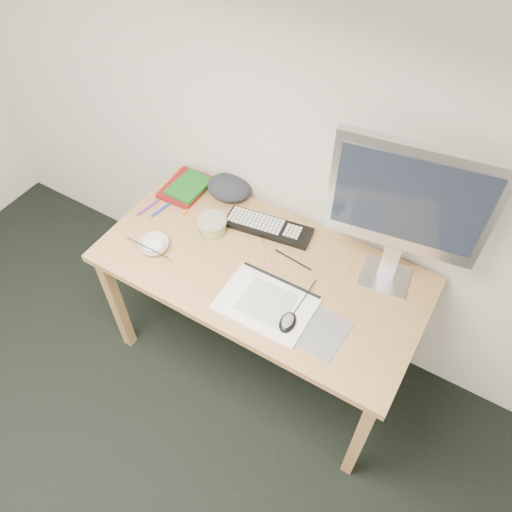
{
  "coord_description": "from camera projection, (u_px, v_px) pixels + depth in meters",
  "views": [
    {
      "loc": [
        0.95,
        0.28,
        2.4
      ],
      "look_at": [
        0.27,
        1.41,
        0.83
      ],
      "focal_mm": 35.0,
      "sensor_mm": 36.0,
      "label": 1
    }
  ],
  "objects": [
    {
      "name": "mousepad",
      "position": [
        316.0,
        330.0,
        1.92
      ],
      "size": [
        0.24,
        0.22,
        0.0
      ],
      "primitive_type": "cube",
      "rotation": [
        0.0,
        0.0,
        -0.07
      ],
      "color": "slate",
      "rests_on": "desk"
    },
    {
      "name": "marker_orange",
      "position": [
        190.0,
        206.0,
        2.35
      ],
      "size": [
        0.02,
        0.13,
        0.01
      ],
      "primitive_type": "cylinder",
      "rotation": [
        0.0,
        1.57,
        1.68
      ],
      "color": "orange",
      "rests_on": "desk"
    },
    {
      "name": "pencil_pink",
      "position": [
        256.0,
        255.0,
        2.16
      ],
      "size": [
        0.19,
        0.05,
        0.01
      ],
      "primitive_type": "cylinder",
      "rotation": [
        0.0,
        1.57,
        -0.2
      ],
      "color": "#D3697C",
      "rests_on": "desk"
    },
    {
      "name": "pencil_black",
      "position": [
        293.0,
        260.0,
        2.14
      ],
      "size": [
        0.19,
        0.03,
        0.01
      ],
      "primitive_type": "cylinder",
      "rotation": [
        0.0,
        1.57,
        -0.11
      ],
      "color": "black",
      "rests_on": "desk"
    },
    {
      "name": "sketchpad",
      "position": [
        266.0,
        303.0,
        2.0
      ],
      "size": [
        0.38,
        0.27,
        0.01
      ],
      "primitive_type": "cube",
      "rotation": [
        0.0,
        0.0,
        0.01
      ],
      "color": "white",
      "rests_on": "desk"
    },
    {
      "name": "mouse",
      "position": [
        288.0,
        321.0,
        1.92
      ],
      "size": [
        0.07,
        0.11,
        0.03
      ],
      "primitive_type": "ellipsoid",
      "rotation": [
        0.0,
        0.0,
        0.13
      ],
      "color": "black",
      "rests_on": "sketchpad"
    },
    {
      "name": "chopsticks",
      "position": [
        148.0,
        248.0,
        2.13
      ],
      "size": [
        0.24,
        0.02,
        0.02
      ],
      "primitive_type": "cylinder",
      "rotation": [
        0.0,
        1.57,
        -0.01
      ],
      "color": "silver",
      "rests_on": "rice_bowl"
    },
    {
      "name": "book_red",
      "position": [
        186.0,
        187.0,
        2.43
      ],
      "size": [
        0.19,
        0.25,
        0.02
      ],
      "primitive_type": "cube",
      "rotation": [
        0.0,
        0.0,
        0.04
      ],
      "color": "maroon",
      "rests_on": "desk"
    },
    {
      "name": "marker_purple",
      "position": [
        148.0,
        208.0,
        2.35
      ],
      "size": [
        0.03,
        0.13,
        0.01
      ],
      "primitive_type": "cylinder",
      "rotation": [
        0.0,
        1.57,
        1.41
      ],
      "color": "#762998",
      "rests_on": "desk"
    },
    {
      "name": "fruit_tub",
      "position": [
        212.0,
        225.0,
        2.24
      ],
      "size": [
        0.16,
        0.16,
        0.07
      ],
      "primitive_type": "cylinder",
      "rotation": [
        0.0,
        0.0,
        0.18
      ],
      "color": "#EAC852",
      "rests_on": "desk"
    },
    {
      "name": "cloth_lump",
      "position": [
        229.0,
        188.0,
        2.39
      ],
      "size": [
        0.22,
        0.2,
        0.08
      ],
      "primitive_type": "ellipsoid",
      "rotation": [
        0.0,
        0.0,
        0.3
      ],
      "color": "#222429",
      "rests_on": "desk"
    },
    {
      "name": "marker_blue",
      "position": [
        162.0,
        209.0,
        2.34
      ],
      "size": [
        0.03,
        0.13,
        0.01
      ],
      "primitive_type": "cylinder",
      "rotation": [
        0.0,
        1.57,
        1.41
      ],
      "color": "#2233B8",
      "rests_on": "desk"
    },
    {
      "name": "monitor",
      "position": [
        408.0,
        204.0,
        1.77
      ],
      "size": [
        0.58,
        0.21,
        0.67
      ],
      "rotation": [
        0.0,
        0.0,
        0.15
      ],
      "color": "silver",
      "rests_on": "desk"
    },
    {
      "name": "rice_bowl",
      "position": [
        154.0,
        246.0,
        2.17
      ],
      "size": [
        0.14,
        0.14,
        0.04
      ],
      "primitive_type": "imported",
      "rotation": [
        0.0,
        0.0,
        0.08
      ],
      "color": "white",
      "rests_on": "desk"
    },
    {
      "name": "pencil_tan",
      "position": [
        266.0,
        254.0,
        2.17
      ],
      "size": [
        0.15,
        0.13,
        0.01
      ],
      "primitive_type": "cylinder",
      "rotation": [
        0.0,
        1.57,
        -0.72
      ],
      "color": "tan",
      "rests_on": "desk"
    },
    {
      "name": "keyboard",
      "position": [
        268.0,
        227.0,
        2.26
      ],
      "size": [
        0.41,
        0.19,
        0.02
      ],
      "primitive_type": "cube",
      "rotation": [
        0.0,
        0.0,
        0.15
      ],
      "color": "black",
      "rests_on": "desk"
    },
    {
      "name": "book_green",
      "position": [
        189.0,
        186.0,
        2.4
      ],
      "size": [
        0.15,
        0.21,
        0.02
      ],
      "primitive_type": "cube",
      "rotation": [
        0.0,
        0.0,
        -0.03
      ],
      "color": "#18621D",
      "rests_on": "book_red"
    },
    {
      "name": "desk",
      "position": [
        261.0,
        279.0,
        2.19
      ],
      "size": [
        1.4,
        0.7,
        0.75
      ],
      "color": "tan",
      "rests_on": "ground"
    }
  ]
}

